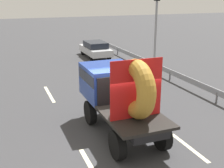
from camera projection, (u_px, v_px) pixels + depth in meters
The scene contains 9 objects.
ground_plane at pixel (118, 136), 11.19m from camera, with size 120.00×120.00×0.00m, color #38383A.
flatbed_truck at pixel (117, 90), 11.31m from camera, with size 2.02×4.87×3.25m.
distant_sedan at pixel (95, 49), 25.01m from camera, with size 1.78×4.15×1.35m.
traffic_light at pixel (156, 17), 20.44m from camera, with size 0.42×0.36×5.71m.
guardrail at pixel (153, 65), 20.20m from camera, with size 0.10×17.27×0.71m.
lane_dash_left_near at pixel (91, 168), 9.14m from camera, with size 2.43×0.16×0.01m, color beige.
lane_dash_left_far at pixel (49, 94), 15.87m from camera, with size 2.83×0.16×0.01m, color beige.
lane_dash_right_near at pixel (189, 147), 10.36m from camera, with size 2.18×0.16×0.01m, color beige.
lane_dash_right_far at pixel (108, 84), 17.56m from camera, with size 2.11×0.16×0.01m, color beige.
Camera 1 is at (-3.92, -9.28, 5.27)m, focal length 46.23 mm.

